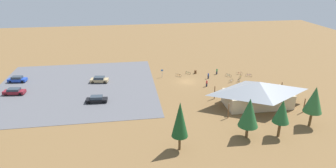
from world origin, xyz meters
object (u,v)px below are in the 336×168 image
at_px(lot_sign, 162,72).
at_px(bicycle_teal_mid_cluster, 228,75).
at_px(bicycle_orange_near_sign, 178,75).
at_px(pine_east, 282,112).
at_px(car_blue_second_row, 17,79).
at_px(bike_pavilion, 258,92).
at_px(bicycle_purple_back_row, 249,75).
at_px(trash_bin, 195,72).
at_px(bicycle_silver_lone_west, 231,81).
at_px(car_tan_far_end, 99,80).
at_px(visitor_at_bikes, 208,75).
at_px(bicycle_red_by_bin, 239,73).
at_px(bicycle_white_yard_right, 239,81).
at_px(car_maroon_near_entry, 14,91).
at_px(pine_midwest, 314,100).
at_px(visitor_near_lot, 217,71).
at_px(bicycle_yellow_near_porch, 240,77).
at_px(pine_far_west, 249,113).
at_px(car_black_by_curb, 97,99).
at_px(visitor_crossing_yard, 207,83).
at_px(bicycle_green_yard_center, 188,73).
at_px(pine_center, 180,120).

bearing_deg(lot_sign, bicycle_teal_mid_cluster, 172.78).
bearing_deg(bicycle_orange_near_sign, pine_east, 109.92).
xyz_separation_m(bicycle_teal_mid_cluster, car_blue_second_row, (52.43, -4.21, 0.40)).
relative_size(bike_pavilion, bicycle_purple_back_row, 10.61).
height_order(lot_sign, pine_east, pine_east).
relative_size(trash_bin, bicycle_silver_lone_west, 0.61).
bearing_deg(bike_pavilion, bicycle_purple_back_row, -107.99).
height_order(lot_sign, bicycle_teal_mid_cluster, lot_sign).
distance_m(car_tan_far_end, visitor_at_bikes, 27.07).
xyz_separation_m(bicycle_red_by_bin, bicycle_white_yard_right, (2.39, 5.52, 0.05)).
bearing_deg(bicycle_orange_near_sign, bike_pavilion, 123.67).
relative_size(bike_pavilion, bicycle_white_yard_right, 9.05).
xyz_separation_m(bike_pavilion, bicycle_purple_back_row, (-5.27, -16.22, -2.53)).
distance_m(bicycle_silver_lone_west, car_blue_second_row, 52.27).
distance_m(lot_sign, car_maroon_near_entry, 34.24).
relative_size(pine_midwest, bicycle_white_yard_right, 4.34).
bearing_deg(pine_east, bicycle_silver_lone_west, -91.83).
relative_size(trash_bin, car_tan_far_end, 0.20).
distance_m(car_maroon_near_entry, visitor_near_lot, 48.67).
distance_m(bike_pavilion, lot_sign, 25.51).
xyz_separation_m(pine_east, bicycle_yellow_near_porch, (-4.04, -26.81, -4.21)).
bearing_deg(visitor_near_lot, pine_far_west, 81.43).
bearing_deg(bicycle_silver_lone_west, car_black_by_curb, 11.63).
distance_m(bike_pavilion, bicycle_purple_back_row, 17.24).
distance_m(bike_pavilion, pine_far_west, 13.31).
distance_m(bicycle_teal_mid_cluster, visitor_crossing_yard, 9.25).
bearing_deg(bicycle_green_yard_center, bike_pavilion, 115.69).
bearing_deg(pine_midwest, car_tan_far_end, -35.47).
height_order(pine_east, car_blue_second_row, pine_east).
bearing_deg(bicycle_green_yard_center, bicycle_purple_back_row, 164.46).
height_order(pine_east, bicycle_green_yard_center, pine_east).
height_order(pine_center, bicycle_teal_mid_cluster, pine_center).
distance_m(pine_midwest, bicycle_purple_back_row, 25.97).
xyz_separation_m(pine_center, bicycle_red_by_bin, (-21.98, -30.99, -4.87)).
xyz_separation_m(bike_pavilion, pine_far_west, (6.92, 11.24, 1.70)).
xyz_separation_m(bicycle_teal_mid_cluster, bicycle_silver_lone_west, (0.82, 4.06, 0.02)).
height_order(car_tan_far_end, visitor_near_lot, visitor_near_lot).
relative_size(trash_bin, car_maroon_near_entry, 0.19).
relative_size(bicycle_red_by_bin, bicycle_white_yard_right, 0.96).
bearing_deg(pine_center, bicycle_red_by_bin, -125.35).
height_order(trash_bin, pine_midwest, pine_midwest).
relative_size(bicycle_yellow_near_porch, car_maroon_near_entry, 0.27).
relative_size(bicycle_teal_mid_cluster, visitor_at_bikes, 0.80).
distance_m(bicycle_white_yard_right, car_maroon_near_entry, 51.72).
xyz_separation_m(pine_midwest, pine_center, (24.16, 3.61, 0.13)).
bearing_deg(bicycle_green_yard_center, pine_far_west, 95.25).
distance_m(bicycle_teal_mid_cluster, bicycle_silver_lone_west, 4.14).
height_order(pine_far_west, car_black_by_curb, pine_far_west).
xyz_separation_m(lot_sign, car_black_by_curb, (15.45, 12.71, -0.68)).
relative_size(bicycle_red_by_bin, visitor_at_bikes, 1.02).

